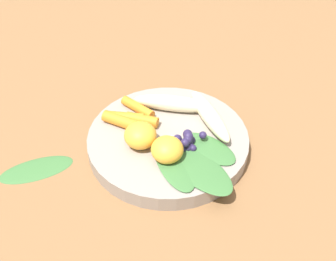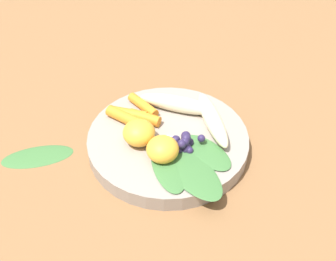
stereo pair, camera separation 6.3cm
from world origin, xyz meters
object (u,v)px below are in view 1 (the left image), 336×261
(banana_peeled_left, at_px, (173,103))
(kale_leaf_stray, at_px, (36,168))
(bowl, at_px, (168,141))
(banana_peeled_right, at_px, (210,115))
(orange_segment_near, at_px, (167,149))

(banana_peeled_left, bearing_deg, kale_leaf_stray, 38.06)
(bowl, height_order, kale_leaf_stray, bowl)
(banana_peeled_left, distance_m, kale_leaf_stray, 0.24)
(banana_peeled_left, xyz_separation_m, banana_peeled_right, (-0.01, -0.06, 0.00))
(banana_peeled_left, xyz_separation_m, orange_segment_near, (-0.11, -0.02, 0.00))
(bowl, relative_size, banana_peeled_right, 1.91)
(banana_peeled_left, bearing_deg, bowl, 92.49)
(banana_peeled_left, height_order, kale_leaf_stray, banana_peeled_left)
(banana_peeled_left, xyz_separation_m, kale_leaf_stray, (-0.17, 0.16, -0.04))
(orange_segment_near, relative_size, kale_leaf_stray, 0.43)
(bowl, distance_m, banana_peeled_left, 0.07)
(orange_segment_near, bearing_deg, banana_peeled_right, -22.16)
(banana_peeled_left, distance_m, orange_segment_near, 0.11)
(kale_leaf_stray, bearing_deg, banana_peeled_left, -172.76)
(banana_peeled_right, height_order, kale_leaf_stray, banana_peeled_right)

